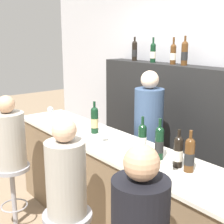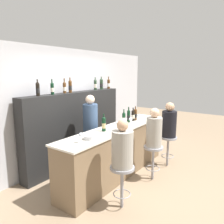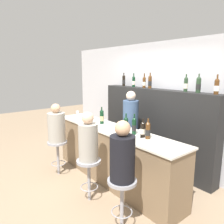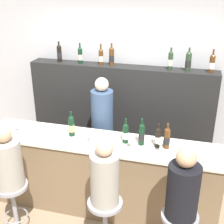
% 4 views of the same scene
% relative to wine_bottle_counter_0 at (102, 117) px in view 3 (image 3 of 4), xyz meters
% --- Properties ---
extents(ground_plane, '(16.00, 16.00, 0.00)m').
position_rel_wine_bottle_counter_0_xyz_m(ground_plane, '(0.37, -0.32, -1.14)').
color(ground_plane, '#8C755B').
extents(wall_back, '(6.40, 0.05, 2.60)m').
position_rel_wine_bottle_counter_0_xyz_m(wall_back, '(0.37, 1.31, 0.16)').
color(wall_back, '#B2B2B7').
rests_on(wall_back, ground_plane).
extents(bar_counter, '(2.98, 0.59, 1.01)m').
position_rel_wine_bottle_counter_0_xyz_m(bar_counter, '(0.37, -0.04, -0.64)').
color(bar_counter, brown).
rests_on(bar_counter, ground_plane).
extents(back_bar_cabinet, '(2.79, 0.28, 1.64)m').
position_rel_wine_bottle_counter_0_xyz_m(back_bar_cabinet, '(0.37, 1.08, -0.32)').
color(back_bar_cabinet, black).
rests_on(back_bar_cabinet, ground_plane).
extents(wine_bottle_counter_0, '(0.08, 0.08, 0.33)m').
position_rel_wine_bottle_counter_0_xyz_m(wine_bottle_counter_0, '(0.00, 0.00, 0.00)').
color(wine_bottle_counter_0, black).
rests_on(wine_bottle_counter_0, bar_counter).
extents(wine_bottle_counter_1, '(0.07, 0.07, 0.31)m').
position_rel_wine_bottle_counter_0_xyz_m(wine_bottle_counter_1, '(0.69, 0.00, -0.01)').
color(wine_bottle_counter_1, black).
rests_on(wine_bottle_counter_1, bar_counter).
extents(wine_bottle_counter_2, '(0.07, 0.07, 0.34)m').
position_rel_wine_bottle_counter_0_xyz_m(wine_bottle_counter_2, '(0.88, 0.00, 0.00)').
color(wine_bottle_counter_2, black).
rests_on(wine_bottle_counter_2, bar_counter).
extents(wine_bottle_counter_3, '(0.07, 0.07, 0.30)m').
position_rel_wine_bottle_counter_0_xyz_m(wine_bottle_counter_3, '(1.07, 0.00, -0.01)').
color(wine_bottle_counter_3, black).
rests_on(wine_bottle_counter_3, bar_counter).
extents(wine_bottle_counter_4, '(0.07, 0.07, 0.31)m').
position_rel_wine_bottle_counter_0_xyz_m(wine_bottle_counter_4, '(1.18, -0.00, -0.01)').
color(wine_bottle_counter_4, '#4C2D14').
rests_on(wine_bottle_counter_4, bar_counter).
extents(wine_bottle_backbar_0, '(0.07, 0.07, 0.31)m').
position_rel_wine_bottle_counter_0_xyz_m(wine_bottle_backbar_0, '(-0.59, 1.08, 0.63)').
color(wine_bottle_backbar_0, black).
rests_on(wine_bottle_backbar_0, back_bar_cabinet).
extents(wine_bottle_backbar_1, '(0.07, 0.07, 0.31)m').
position_rel_wine_bottle_counter_0_xyz_m(wine_bottle_backbar_1, '(-0.26, 1.08, 0.62)').
color(wine_bottle_backbar_1, black).
rests_on(wine_bottle_backbar_1, back_bar_cabinet).
extents(wine_bottle_backbar_2, '(0.07, 0.07, 0.31)m').
position_rel_wine_bottle_counter_0_xyz_m(wine_bottle_backbar_2, '(0.07, 1.08, 0.62)').
color(wine_bottle_backbar_2, '#4C2D14').
rests_on(wine_bottle_backbar_2, back_bar_cabinet).
extents(wine_bottle_backbar_3, '(0.07, 0.07, 0.33)m').
position_rel_wine_bottle_counter_0_xyz_m(wine_bottle_backbar_3, '(0.23, 1.08, 0.64)').
color(wine_bottle_backbar_3, '#4C2D14').
rests_on(wine_bottle_backbar_3, back_bar_cabinet).
extents(wine_bottle_backbar_4, '(0.07, 0.07, 0.31)m').
position_rel_wine_bottle_counter_0_xyz_m(wine_bottle_backbar_4, '(1.07, 1.08, 0.63)').
color(wine_bottle_backbar_4, '#233823').
rests_on(wine_bottle_backbar_4, back_bar_cabinet).
extents(wine_bottle_backbar_5, '(0.08, 0.08, 0.32)m').
position_rel_wine_bottle_counter_0_xyz_m(wine_bottle_backbar_5, '(1.32, 1.08, 0.63)').
color(wine_bottle_backbar_5, '#233823').
rests_on(wine_bottle_backbar_5, back_bar_cabinet).
extents(wine_bottle_backbar_6, '(0.08, 0.08, 0.32)m').
position_rel_wine_bottle_counter_0_xyz_m(wine_bottle_backbar_6, '(1.63, 1.08, 0.63)').
color(wine_bottle_backbar_6, '#4C2D14').
rests_on(wine_bottle_backbar_6, back_bar_cabinet).
extents(wine_glass_0, '(0.07, 0.07, 0.16)m').
position_rel_wine_bottle_counter_0_xyz_m(wine_glass_0, '(-0.73, -0.11, -0.02)').
color(wine_glass_0, silver).
rests_on(wine_glass_0, bar_counter).
extents(wine_glass_1, '(0.07, 0.07, 0.14)m').
position_rel_wine_bottle_counter_0_xyz_m(wine_glass_1, '(0.27, -0.11, -0.04)').
color(wine_glass_1, silver).
rests_on(wine_glass_1, bar_counter).
extents(wine_glass_2, '(0.08, 0.08, 0.14)m').
position_rel_wine_bottle_counter_0_xyz_m(wine_glass_2, '(0.78, -0.11, -0.04)').
color(wine_glass_2, silver).
rests_on(wine_glass_2, bar_counter).
extents(wine_glass_3, '(0.07, 0.07, 0.15)m').
position_rel_wine_bottle_counter_0_xyz_m(wine_glass_3, '(1.12, -0.11, -0.03)').
color(wine_glass_3, silver).
rests_on(wine_glass_3, bar_counter).
extents(metal_bowl, '(0.21, 0.21, 0.06)m').
position_rel_wine_bottle_counter_0_xyz_m(metal_bowl, '(-0.51, -0.11, -0.11)').
color(metal_bowl, '#B7B7BC').
rests_on(metal_bowl, bar_counter).
extents(bar_stool_left, '(0.38, 0.38, 0.67)m').
position_rel_wine_bottle_counter_0_xyz_m(bar_stool_left, '(-0.48, -0.71, -0.62)').
color(bar_stool_left, gray).
rests_on(bar_stool_left, ground_plane).
extents(guest_seated_left, '(0.33, 0.33, 0.73)m').
position_rel_wine_bottle_counter_0_xyz_m(guest_seated_left, '(-0.48, -0.71, -0.16)').
color(guest_seated_left, gray).
rests_on(guest_seated_left, bar_stool_left).
extents(bar_stool_middle, '(0.38, 0.38, 0.67)m').
position_rel_wine_bottle_counter_0_xyz_m(bar_stool_middle, '(0.64, -0.71, -0.62)').
color(bar_stool_middle, gray).
rests_on(bar_stool_middle, ground_plane).
extents(guest_seated_middle, '(0.30, 0.30, 0.75)m').
position_rel_wine_bottle_counter_0_xyz_m(guest_seated_middle, '(0.64, -0.71, -0.15)').
color(guest_seated_middle, gray).
rests_on(guest_seated_middle, bar_stool_middle).
extents(bar_stool_right, '(0.38, 0.38, 0.67)m').
position_rel_wine_bottle_counter_0_xyz_m(bar_stool_right, '(1.41, -0.71, -0.62)').
color(bar_stool_right, gray).
rests_on(bar_stool_right, ground_plane).
extents(guest_seated_right, '(0.32, 0.32, 0.77)m').
position_rel_wine_bottle_counter_0_xyz_m(guest_seated_right, '(1.41, -0.71, -0.14)').
color(guest_seated_right, black).
rests_on(guest_seated_right, bar_stool_right).
extents(bartender, '(0.31, 0.31, 1.62)m').
position_rel_wine_bottle_counter_0_xyz_m(bartender, '(0.24, 0.53, -0.39)').
color(bartender, '#334766').
rests_on(bartender, ground_plane).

